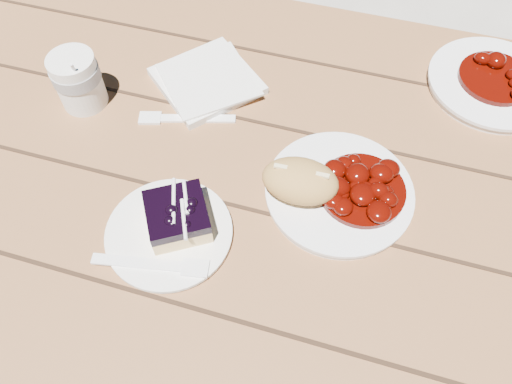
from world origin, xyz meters
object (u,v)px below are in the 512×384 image
(dessert_plate, at_px, (169,234))
(blueberry_cake, at_px, (177,216))
(second_plate, at_px, (492,84))
(bread_roll, at_px, (300,181))
(coffee_cup, at_px, (78,81))
(picnic_table, at_px, (202,204))
(main_plate, at_px, (339,193))

(dessert_plate, distance_m, blueberry_cake, 0.03)
(second_plate, bearing_deg, dessert_plate, -135.01)
(bread_roll, height_order, second_plate, bread_roll)
(dessert_plate, relative_size, coffee_cup, 1.84)
(picnic_table, distance_m, blueberry_cake, 0.24)
(blueberry_cake, distance_m, coffee_cup, 0.30)
(coffee_cup, bearing_deg, bread_roll, -12.81)
(blueberry_cake, distance_m, second_plate, 0.57)
(dessert_plate, xyz_separation_m, coffee_cup, (-0.23, 0.20, 0.04))
(picnic_table, xyz_separation_m, dessert_plate, (0.02, -0.15, 0.17))
(main_plate, height_order, bread_roll, bread_roll)
(dessert_plate, relative_size, blueberry_cake, 1.55)
(main_plate, relative_size, blueberry_cake, 1.90)
(blueberry_cake, relative_size, coffee_cup, 1.19)
(main_plate, xyz_separation_m, dessert_plate, (-0.21, -0.13, -0.00))
(picnic_table, bearing_deg, dessert_plate, -81.66)
(bread_roll, distance_m, coffee_cup, 0.39)
(main_plate, xyz_separation_m, blueberry_cake, (-0.20, -0.11, 0.02))
(dessert_plate, bearing_deg, blueberry_cake, 56.31)
(coffee_cup, relative_size, second_plate, 0.44)
(picnic_table, height_order, bread_roll, bread_roll)
(blueberry_cake, bearing_deg, dessert_plate, -155.08)
(picnic_table, xyz_separation_m, blueberry_cake, (0.03, -0.14, 0.19))
(main_plate, distance_m, coffee_cup, 0.44)
(blueberry_cake, bearing_deg, bread_roll, 1.46)
(bread_roll, bearing_deg, second_plate, 49.68)
(main_plate, height_order, dessert_plate, main_plate)
(blueberry_cake, height_order, coffee_cup, coffee_cup)
(dessert_plate, height_order, coffee_cup, coffee_cup)
(bread_roll, bearing_deg, blueberry_cake, -147.14)
(bread_roll, relative_size, blueberry_cake, 0.99)
(blueberry_cake, height_order, second_plate, blueberry_cake)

